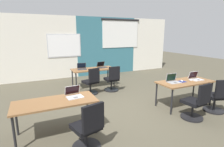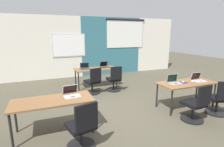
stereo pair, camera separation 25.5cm
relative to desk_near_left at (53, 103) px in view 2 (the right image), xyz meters
name	(u,v)px [view 2 (the right image)]	position (x,y,z in m)	size (l,w,h in m)	color
ground_plane	(119,108)	(1.75, 0.60, -0.66)	(24.00, 24.00, 0.00)	#4C4738
back_wall_assembly	(84,47)	(1.79, 4.80, 0.75)	(10.00, 0.27, 2.80)	silver
desk_near_left	(53,103)	(0.00, 0.00, 0.00)	(1.60, 0.70, 0.72)	brown
desk_near_right	(187,84)	(3.50, 0.00, 0.00)	(1.60, 0.70, 0.72)	brown
desk_far_center	(96,70)	(1.75, 2.80, 0.00)	(1.60, 0.70, 0.72)	brown
laptop_far_left	(85,68)	(1.34, 2.89, 0.11)	(0.38, 0.36, 0.23)	#333338
chair_far_left	(93,83)	(1.42, 2.04, -0.28)	(0.54, 0.59, 0.92)	black
laptop_near_left_inner	(72,94)	(0.39, 0.09, 0.11)	(0.36, 0.34, 0.22)	silver
chair_near_left_inner	(82,130)	(0.42, -0.76, -0.28)	(0.54, 0.59, 0.92)	black
laptop_near_right_inner	(174,81)	(3.11, 0.06, 0.11)	(0.34, 0.29, 0.24)	#9E9EA3
mousepad_near_right_inner	(183,83)	(3.38, 0.01, 0.06)	(0.22, 0.19, 0.00)	navy
mouse_near_right_inner	(183,82)	(3.38, 0.01, 0.08)	(0.08, 0.11, 0.03)	silver
chair_near_right_inner	(196,106)	(3.09, -0.74, -0.28)	(0.52, 0.56, 0.92)	black
laptop_near_right_end	(198,79)	(3.91, 0.01, 0.11)	(0.34, 0.31, 0.23)	silver
mouse_near_right_end	(192,81)	(3.68, -0.02, 0.08)	(0.06, 0.10, 0.03)	silver
chair_near_right_end	(219,101)	(3.92, -0.69, -0.28)	(0.57, 0.61, 0.92)	black
laptop_far_right	(105,66)	(2.15, 2.89, 0.11)	(0.38, 0.37, 0.22)	#333338
chair_far_right	(114,81)	(2.20, 2.05, -0.28)	(0.52, 0.54, 0.92)	black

